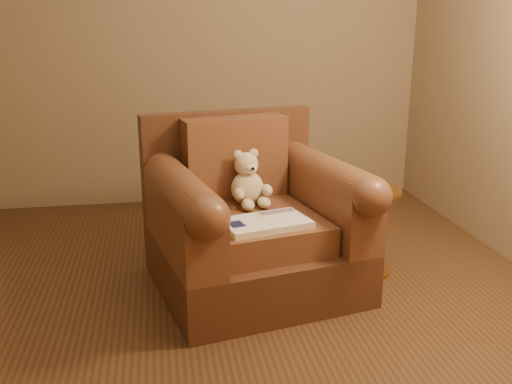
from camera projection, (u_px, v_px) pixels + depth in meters
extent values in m
plane|color=#4E321A|center=(219.00, 302.00, 3.27)|extent=(4.00, 4.00, 0.00)
cube|color=#8C7456|center=(190.00, 46.00, 4.77)|extent=(4.00, 0.02, 2.70)
cube|color=#8C7456|center=(328.00, 138.00, 0.99)|extent=(4.00, 0.02, 2.70)
cube|color=#4C2B19|center=(254.00, 262.00, 3.43)|extent=(1.31, 1.27, 0.31)
cube|color=#4C2B19|center=(228.00, 164.00, 3.70)|extent=(1.11, 0.34, 0.69)
cube|color=brown|center=(258.00, 228.00, 3.31)|extent=(0.79, 0.90, 0.17)
cube|color=brown|center=(235.00, 158.00, 3.55)|extent=(0.67, 0.31, 0.50)
cube|color=brown|center=(183.00, 222.00, 3.12)|extent=(0.41, 0.97, 0.36)
cube|color=brown|center=(326.00, 203.00, 3.44)|extent=(0.41, 0.97, 0.36)
cylinder|color=brown|center=(181.00, 191.00, 3.07)|extent=(0.41, 0.97, 0.22)
cylinder|color=brown|center=(327.00, 175.00, 3.39)|extent=(0.41, 0.97, 0.22)
ellipsoid|color=beige|center=(247.00, 188.00, 3.45)|extent=(0.20, 0.18, 0.21)
sphere|color=beige|center=(246.00, 164.00, 3.42)|extent=(0.15, 0.15, 0.15)
ellipsoid|color=beige|center=(238.00, 155.00, 3.39)|extent=(0.06, 0.03, 0.06)
ellipsoid|color=beige|center=(254.00, 153.00, 3.43)|extent=(0.06, 0.03, 0.06)
ellipsoid|color=beige|center=(251.00, 169.00, 3.36)|extent=(0.07, 0.05, 0.06)
sphere|color=black|center=(253.00, 169.00, 3.34)|extent=(0.02, 0.02, 0.02)
ellipsoid|color=beige|center=(239.00, 194.00, 3.34)|extent=(0.07, 0.13, 0.07)
ellipsoid|color=beige|center=(267.00, 190.00, 3.42)|extent=(0.07, 0.13, 0.07)
ellipsoid|color=beige|center=(248.00, 205.00, 3.34)|extent=(0.08, 0.13, 0.07)
ellipsoid|color=beige|center=(264.00, 202.00, 3.39)|extent=(0.08, 0.13, 0.07)
cube|color=beige|center=(265.00, 223.00, 3.09)|extent=(0.52, 0.39, 0.03)
cube|color=white|center=(246.00, 223.00, 3.03)|extent=(0.29, 0.33, 0.00)
cube|color=white|center=(285.00, 217.00, 3.13)|extent=(0.29, 0.33, 0.00)
cube|color=beige|center=(265.00, 220.00, 3.08)|extent=(0.08, 0.27, 0.00)
cube|color=#0F1638|center=(236.00, 224.00, 3.01)|extent=(0.10, 0.11, 0.00)
cube|color=slate|center=(277.00, 212.00, 3.21)|extent=(0.22, 0.11, 0.00)
cylinder|color=gold|center=(365.00, 269.00, 3.67)|extent=(0.31, 0.31, 0.02)
cylinder|color=gold|center=(367.00, 231.00, 3.59)|extent=(0.03, 0.03, 0.51)
cylinder|color=gold|center=(370.00, 191.00, 3.52)|extent=(0.39, 0.39, 0.02)
cylinder|color=gold|center=(370.00, 193.00, 3.52)|extent=(0.03, 0.03, 0.02)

